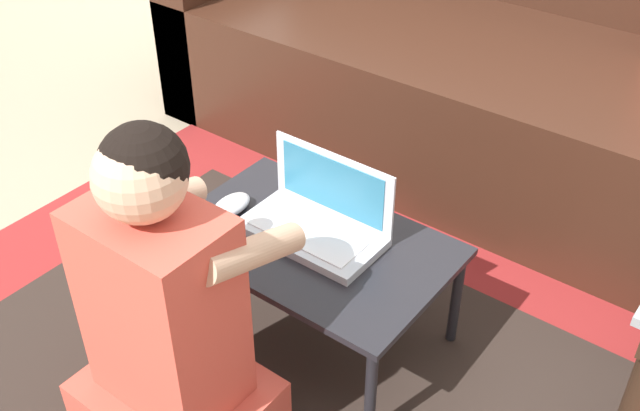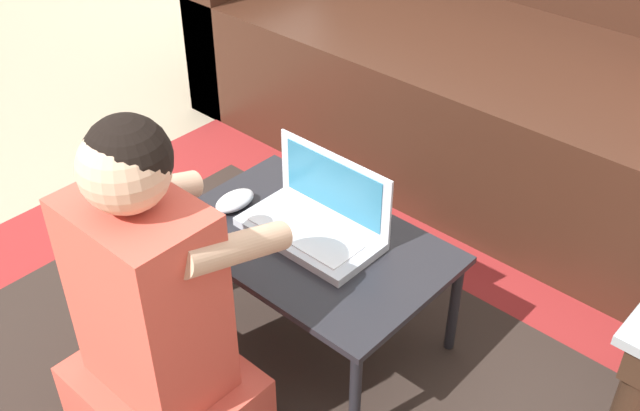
# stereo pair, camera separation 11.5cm
# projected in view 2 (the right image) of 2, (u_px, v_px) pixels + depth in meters

# --- Properties ---
(ground_plane) EXTENTS (16.00, 16.00, 0.00)m
(ground_plane) POSITION_uv_depth(u_px,v_px,m) (295.00, 330.00, 1.82)
(ground_plane) COLOR gray
(area_rug) EXTENTS (1.90, 1.58, 0.01)m
(area_rug) POSITION_uv_depth(u_px,v_px,m) (249.00, 377.00, 1.70)
(area_rug) COLOR maroon
(area_rug) RESTS_ON ground_plane
(couch) EXTENTS (1.98, 0.89, 0.91)m
(couch) POSITION_uv_depth(u_px,v_px,m) (519.00, 67.00, 2.31)
(couch) COLOR #381E14
(couch) RESTS_ON ground_plane
(laptop_desk) EXTENTS (0.62, 0.40, 0.28)m
(laptop_desk) POSITION_uv_depth(u_px,v_px,m) (310.00, 249.00, 1.67)
(laptop_desk) COLOR black
(laptop_desk) RESTS_ON ground_plane
(laptop) EXTENTS (0.32, 0.17, 0.18)m
(laptop) POSITION_uv_depth(u_px,v_px,m) (315.00, 222.00, 1.66)
(laptop) COLOR #B7BCC6
(laptop) RESTS_ON laptop_desk
(computer_mouse) EXTENTS (0.06, 0.11, 0.04)m
(computer_mouse) POSITION_uv_depth(u_px,v_px,m) (234.00, 202.00, 1.74)
(computer_mouse) COLOR silver
(computer_mouse) RESTS_ON laptop_desk
(person_seated) EXTENTS (0.36, 0.37, 0.75)m
(person_seated) POSITION_uv_depth(u_px,v_px,m) (154.00, 322.00, 1.40)
(person_seated) COLOR #CC4C3D
(person_seated) RESTS_ON ground_plane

